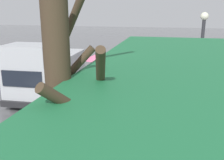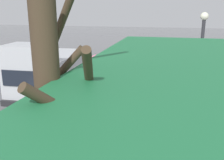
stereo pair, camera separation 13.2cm
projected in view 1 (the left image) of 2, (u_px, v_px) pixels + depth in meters
name	position (u px, v px, depth m)	size (l,w,h in m)	color
ground_plane	(132.00, 97.00, 11.96)	(90.00, 90.00, 0.00)	#5B5B5E
slush_patch_near_cluster	(117.00, 133.00, 8.51)	(2.21, 2.21, 0.01)	#ADAFB5
slush_patch_under_van	(176.00, 131.00, 8.63)	(1.74, 1.74, 0.01)	silver
cargo_van_parked_right	(48.00, 70.00, 12.11)	(2.35, 5.41, 2.60)	#B7BABF
shopping_cart_vendor	(126.00, 88.00, 11.35)	(0.64, 0.88, 1.04)	red
hand_dolly_boxes	(96.00, 89.00, 11.47)	(0.64, 0.79, 1.32)	#515156
pedestrian_pink_side	(156.00, 69.00, 10.49)	(1.04, 1.04, 2.15)	black
pedestrian_black_side	(95.00, 67.00, 10.92)	(1.04, 1.04, 2.15)	black
pedestrian_white_side	(143.00, 60.00, 12.29)	(1.04, 1.04, 2.15)	black
street_lamp	(201.00, 55.00, 9.28)	(0.28, 0.28, 3.86)	#2D2D33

